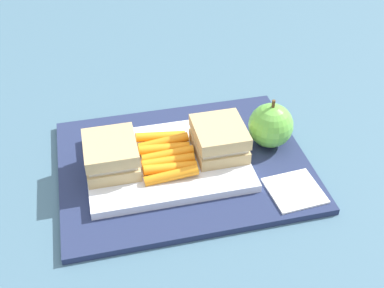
{
  "coord_description": "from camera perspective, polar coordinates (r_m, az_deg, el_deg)",
  "views": [
    {
      "loc": [
        -0.11,
        -0.53,
        0.49
      ],
      "look_at": [
        0.01,
        0.0,
        0.04
      ],
      "focal_mm": 46.2,
      "sensor_mm": 36.0,
      "label": 1
    }
  ],
  "objects": [
    {
      "name": "carrot_sticks_bundle",
      "position": [
        0.71,
        -2.97,
        -1.26
      ],
      "size": [
        0.08,
        0.1,
        0.02
      ],
      "color": "orange",
      "rests_on": "food_tray"
    },
    {
      "name": "food_tray",
      "position": [
        0.72,
        -2.92,
        -2.05
      ],
      "size": [
        0.23,
        0.17,
        0.01
      ],
      "primitive_type": "cube",
      "color": "white",
      "rests_on": "lunchbag_mat"
    },
    {
      "name": "apple",
      "position": [
        0.75,
        9.08,
        2.14
      ],
      "size": [
        0.07,
        0.07,
        0.08
      ],
      "color": "#66B742",
      "rests_on": "lunchbag_mat"
    },
    {
      "name": "paper_napkin",
      "position": [
        0.69,
        11.77,
        -5.28
      ],
      "size": [
        0.08,
        0.08,
        0.0
      ],
      "primitive_type": "cube",
      "rotation": [
        0.0,
        0.0,
        0.08
      ],
      "color": "white",
      "rests_on": "lunchbag_mat"
    },
    {
      "name": "sandwich_half_right",
      "position": [
        0.71,
        3.17,
        0.59
      ],
      "size": [
        0.07,
        0.08,
        0.04
      ],
      "color": "tan",
      "rests_on": "food_tray"
    },
    {
      "name": "sandwich_half_left",
      "position": [
        0.69,
        -9.34,
        -1.24
      ],
      "size": [
        0.07,
        0.08,
        0.04
      ],
      "color": "tan",
      "rests_on": "food_tray"
    },
    {
      "name": "ground_plane",
      "position": [
        0.73,
        -0.96,
        -2.7
      ],
      "size": [
        2.4,
        2.4,
        0.0
      ],
      "primitive_type": "plane",
      "color": "#42667A"
    },
    {
      "name": "lunchbag_mat",
      "position": [
        0.73,
        -0.96,
        -2.41
      ],
      "size": [
        0.36,
        0.28,
        0.01
      ],
      "primitive_type": "cube",
      "color": "navy",
      "rests_on": "ground_plane"
    }
  ]
}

